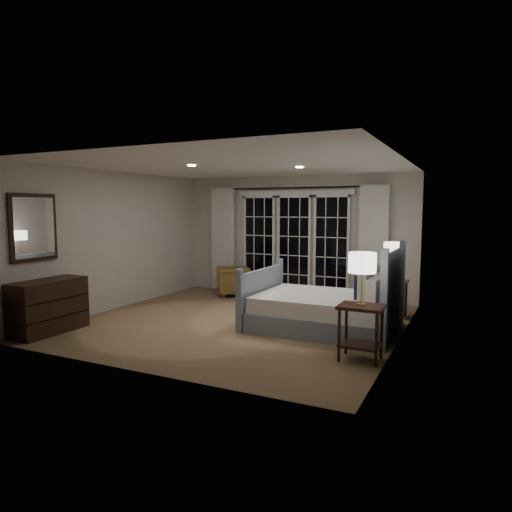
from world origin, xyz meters
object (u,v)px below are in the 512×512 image
at_px(nightstand_right, 392,293).
at_px(bed, 327,309).
at_px(armchair, 233,281).
at_px(dresser, 49,306).
at_px(nightstand_left, 361,324).
at_px(lamp_left, 362,263).
at_px(lamp_right, 394,250).

bearing_deg(nightstand_right, bed, -121.50).
height_order(armchair, dresser, dresser).
bearing_deg(nightstand_left, armchair, 138.62).
height_order(nightstand_right, armchair, nightstand_right).
relative_size(lamp_left, lamp_right, 0.99).
xyz_separation_m(nightstand_right, lamp_left, (0.02, -2.45, 0.77)).
xyz_separation_m(lamp_left, lamp_right, (-0.02, 2.45, -0.04)).
bearing_deg(nightstand_left, nightstand_right, 90.53).
relative_size(nightstand_left, lamp_left, 1.07).
distance_m(nightstand_left, armchair, 4.49).
relative_size(lamp_left, armchair, 0.95).
bearing_deg(lamp_left, nightstand_left, 153.43).
distance_m(lamp_right, dresser, 5.51).
bearing_deg(nightstand_right, nightstand_left, -89.47).
xyz_separation_m(nightstand_right, dresser, (-4.41, -3.21, -0.02)).
relative_size(bed, nightstand_right, 3.38).
distance_m(nightstand_right, lamp_right, 0.73).
height_order(lamp_left, armchair, lamp_left).
bearing_deg(bed, lamp_left, -57.03).
distance_m(nightstand_left, nightstand_right, 2.45).
bearing_deg(nightstand_right, lamp_left, -89.47).
height_order(bed, nightstand_left, bed).
xyz_separation_m(lamp_left, armchair, (-3.37, 2.97, -0.88)).
bearing_deg(bed, dresser, -151.60).
distance_m(bed, nightstand_right, 1.46).
bearing_deg(nightstand_left, lamp_left, -26.57).
relative_size(bed, lamp_right, 3.34).
relative_size(nightstand_right, lamp_right, 0.99).
bearing_deg(nightstand_right, dresser, -143.92).
distance_m(bed, nightstand_left, 1.44).
relative_size(bed, nightstand_left, 3.15).
bearing_deg(dresser, lamp_left, 9.82).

